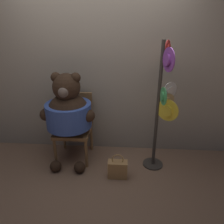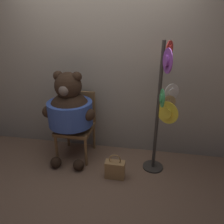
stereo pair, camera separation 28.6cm
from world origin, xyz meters
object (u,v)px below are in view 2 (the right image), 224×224
Objects in this scene: teddy_bear at (70,111)px; hat_display_rack at (163,105)px; handbag_on_ground at (115,169)px; chair at (77,122)px.

teddy_bear is 1.24m from hat_display_rack.
handbag_on_ground is at bearing -153.46° from hat_display_rack.
teddy_bear is at bearing -97.94° from chair.
chair is 0.31m from teddy_bear.
hat_display_rack is (1.23, -0.05, 0.18)m from teddy_bear.
chair is 2.69× the size of handbag_on_ground.
handbag_on_ground is at bearing -25.56° from teddy_bear.
teddy_bear reaches higher than chair.
hat_display_rack is at bearing -2.47° from teddy_bear.
chair is at bearing 169.58° from hat_display_rack.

